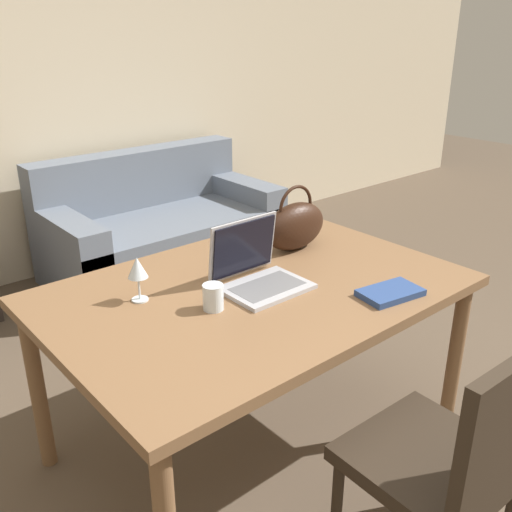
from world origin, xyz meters
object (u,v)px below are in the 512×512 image
(couch, at_px, (160,232))
(handbag, at_px, (295,225))
(chair, at_px, (454,458))
(drinking_glass, at_px, (213,297))
(wine_glass, at_px, (137,269))
(laptop, at_px, (255,268))

(couch, relative_size, handbag, 5.00)
(chair, xyz_separation_m, handbag, (0.37, 1.04, 0.33))
(couch, bearing_deg, drinking_glass, -115.87)
(couch, xyz_separation_m, wine_glass, (-1.08, -1.67, 0.58))
(couch, xyz_separation_m, drinking_glass, (-0.92, -1.89, 0.50))
(drinking_glass, xyz_separation_m, wine_glass, (-0.16, 0.22, 0.07))
(couch, relative_size, laptop, 5.15)
(chair, xyz_separation_m, couch, (0.69, 2.71, -0.23))
(drinking_glass, bearing_deg, handbag, 20.41)
(chair, bearing_deg, drinking_glass, 107.56)
(laptop, bearing_deg, chair, -90.52)
(couch, distance_m, drinking_glass, 2.16)
(couch, distance_m, laptop, 2.02)
(wine_glass, bearing_deg, couch, 57.19)
(couch, bearing_deg, chair, -104.19)
(couch, distance_m, wine_glass, 2.07)
(chair, distance_m, handbag, 1.16)
(chair, distance_m, drinking_glass, 0.89)
(drinking_glass, distance_m, wine_glass, 0.28)
(couch, height_order, handbag, handbag)
(chair, bearing_deg, couch, 77.53)
(laptop, bearing_deg, wine_glass, 157.72)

